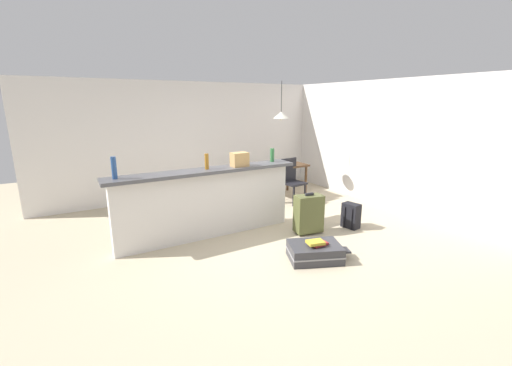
{
  "coord_description": "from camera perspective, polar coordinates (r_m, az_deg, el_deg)",
  "views": [
    {
      "loc": [
        -2.54,
        -4.04,
        2.07
      ],
      "look_at": [
        0.13,
        0.51,
        0.78
      ],
      "focal_mm": 23.29,
      "sensor_mm": 36.0,
      "label": 1
    }
  ],
  "objects": [
    {
      "name": "pendant_lamp",
      "position": [
        7.25,
        4.35,
        11.56
      ],
      "size": [
        0.34,
        0.34,
        0.82
      ],
      "color": "black"
    },
    {
      "name": "grocery_bag",
      "position": [
        5.23,
        -2.85,
        4.06
      ],
      "size": [
        0.26,
        0.18,
        0.22
      ],
      "primitive_type": "cube",
      "color": "tan",
      "rests_on": "bar_countertop"
    },
    {
      "name": "partition_half_wall",
      "position": [
        5.2,
        -8.35,
        -3.78
      ],
      "size": [
        2.8,
        0.2,
        1.03
      ],
      "primitive_type": "cube",
      "color": "silver",
      "rests_on": "ground_plane"
    },
    {
      "name": "dining_table",
      "position": [
        7.34,
        3.97,
        2.54
      ],
      "size": [
        1.1,
        0.8,
        0.74
      ],
      "color": "#4C331E",
      "rests_on": "ground_plane"
    },
    {
      "name": "dining_chair_near_partition",
      "position": [
        6.97,
        6.13,
        0.79
      ],
      "size": [
        0.44,
        0.44,
        0.93
      ],
      "color": "black",
      "rests_on": "ground_plane"
    },
    {
      "name": "book_stack",
      "position": [
        4.53,
        10.41,
        -10.07
      ],
      "size": [
        0.31,
        0.21,
        0.07
      ],
      "color": "#AD2D2D",
      "rests_on": "suitcase_flat_charcoal"
    },
    {
      "name": "bottle_amber",
      "position": [
        5.05,
        -8.47,
        3.68
      ],
      "size": [
        0.06,
        0.06,
        0.24
      ],
      "primitive_type": "cylinder",
      "color": "#9E661E",
      "rests_on": "bar_countertop"
    },
    {
      "name": "ground_plane",
      "position": [
        5.21,
        1.63,
        -9.95
      ],
      "size": [
        13.0,
        13.0,
        0.05
      ],
      "primitive_type": "cube",
      "color": "#BCAD8E"
    },
    {
      "name": "bottle_blue",
      "position": [
        4.73,
        -23.21,
        2.41
      ],
      "size": [
        0.07,
        0.07,
        0.3
      ],
      "primitive_type": "cylinder",
      "color": "#284C89",
      "rests_on": "bar_countertop"
    },
    {
      "name": "wall_right",
      "position": [
        7.12,
        21.76,
        6.18
      ],
      "size": [
        0.1,
        6.0,
        2.5
      ],
      "primitive_type": "cube",
      "color": "silver",
      "rests_on": "ground_plane"
    },
    {
      "name": "suitcase_upright_olive",
      "position": [
        5.4,
        9.02,
        -5.2
      ],
      "size": [
        0.48,
        0.31,
        0.67
      ],
      "color": "#51562D",
      "rests_on": "ground_plane"
    },
    {
      "name": "wall_back",
      "position": [
        7.57,
        -10.73,
        7.3
      ],
      "size": [
        6.6,
        0.1,
        2.5
      ],
      "primitive_type": "cube",
      "color": "silver",
      "rests_on": "ground_plane"
    },
    {
      "name": "backpack_black",
      "position": [
        5.83,
        16.04,
        -5.46
      ],
      "size": [
        0.28,
        0.31,
        0.42
      ],
      "color": "black",
      "rests_on": "ground_plane"
    },
    {
      "name": "bottle_green",
      "position": [
        5.66,
        2.8,
        4.82
      ],
      "size": [
        0.07,
        0.07,
        0.23
      ],
      "primitive_type": "cylinder",
      "color": "#2D6B38",
      "rests_on": "bar_countertop"
    },
    {
      "name": "suitcase_flat_charcoal",
      "position": [
        4.62,
        10.08,
        -11.57
      ],
      "size": [
        0.89,
        0.72,
        0.22
      ],
      "color": "#38383D",
      "rests_on": "ground_plane"
    },
    {
      "name": "bar_countertop",
      "position": [
        5.07,
        -8.56,
        2.05
      ],
      "size": [
        2.96,
        0.4,
        0.05
      ],
      "primitive_type": "cube",
      "color": "#4C4C51",
      "rests_on": "partition_half_wall"
    }
  ]
}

